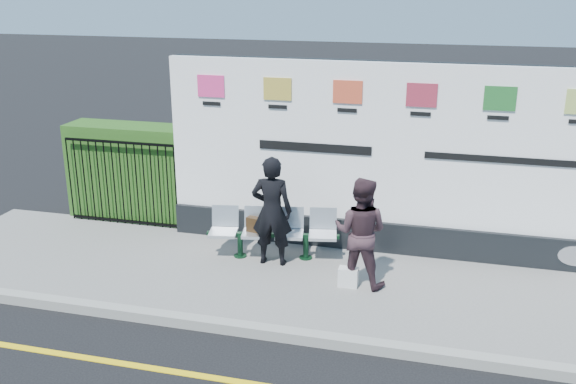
% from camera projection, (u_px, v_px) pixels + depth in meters
% --- Properties ---
extents(pavement, '(14.00, 3.00, 0.12)m').
position_uv_depth(pavement, '(369.00, 289.00, 9.19)').
color(pavement, slate).
rests_on(pavement, ground).
extents(kerb, '(14.00, 0.18, 0.14)m').
position_uv_depth(kerb, '(353.00, 344.00, 7.81)').
color(kerb, gray).
rests_on(kerb, ground).
extents(billboard, '(8.00, 0.30, 3.00)m').
position_uv_depth(billboard, '(417.00, 175.00, 9.88)').
color(billboard, black).
rests_on(billboard, pavement).
extents(hedge, '(2.35, 0.70, 1.70)m').
position_uv_depth(hedge, '(133.00, 171.00, 11.64)').
color(hedge, '#275318').
rests_on(hedge, pavement).
extents(railing, '(2.05, 0.06, 1.54)m').
position_uv_depth(railing, '(122.00, 183.00, 11.26)').
color(railing, black).
rests_on(railing, pavement).
extents(bench, '(2.04, 0.88, 0.42)m').
position_uv_depth(bench, '(273.00, 245.00, 10.05)').
color(bench, silver).
rests_on(bench, pavement).
extents(woman_left, '(0.65, 0.45, 1.70)m').
position_uv_depth(woman_left, '(272.00, 211.00, 9.65)').
color(woman_left, black).
rests_on(woman_left, pavement).
extents(woman_right, '(0.85, 0.70, 1.60)m').
position_uv_depth(woman_right, '(361.00, 232.00, 8.99)').
color(woman_right, '#39252C').
rests_on(woman_right, pavement).
extents(handbag_brown, '(0.32, 0.19, 0.23)m').
position_uv_depth(handbag_brown, '(256.00, 225.00, 9.96)').
color(handbag_brown, black).
rests_on(handbag_brown, bench).
extents(carrier_bag_white, '(0.28, 0.17, 0.28)m').
position_uv_depth(carrier_bag_white, '(348.00, 277.00, 9.13)').
color(carrier_bag_white, silver).
rests_on(carrier_bag_white, pavement).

